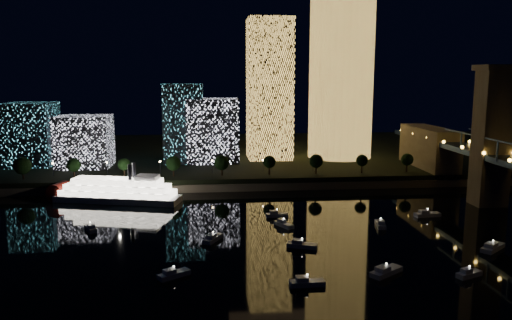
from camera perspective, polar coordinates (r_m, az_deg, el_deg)
The scene contains 10 objects.
ground at distance 130.58m, azimuth 10.76°, elevation -11.27°, with size 520.00×520.00×0.00m, color black.
far_bank at distance 282.62m, azimuth 1.78°, elevation 0.69°, with size 420.00×160.00×5.00m, color black.
seawall at distance 206.96m, azimuth 4.48°, elevation -2.90°, with size 420.00×6.00×3.00m, color #6B5E4C.
tower_cylindrical at distance 257.43m, azimuth 9.73°, elevation 10.28°, with size 34.00×34.00×89.51m.
tower_rectangular at distance 250.89m, azimuth 1.54°, elevation 8.07°, with size 21.70×21.70×69.05m, color #EDB24C.
midrise_blocks at distance 243.85m, azimuth -13.37°, elevation 3.26°, with size 106.80×34.80×37.46m.
riverboat at distance 193.25m, azimuth -16.11°, elevation -3.43°, with size 50.91×21.95×15.07m.
motorboats at distance 140.90m, azimuth 8.18°, elevation -9.27°, with size 118.74×57.72×2.78m.
esplanade_trees at distance 208.15m, azimuth -6.68°, elevation -0.35°, with size 166.13×7.00×9.00m.
street_lamps at distance 214.25m, azimuth -5.04°, elevation -0.43°, with size 132.70×0.70×5.65m.
Camera 1 is at (-35.15, -117.02, 46.07)m, focal length 35.00 mm.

